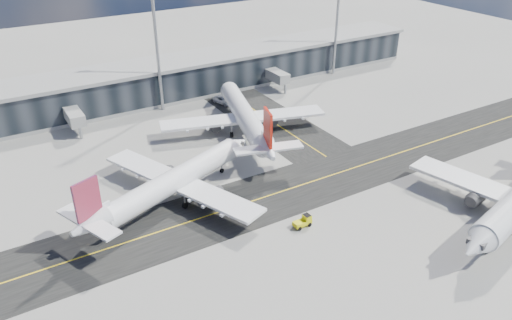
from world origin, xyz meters
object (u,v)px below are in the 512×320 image
Objects in this scene: airliner_redtail at (245,117)px; service_van at (224,100)px; airliner_af at (173,182)px; baggage_tug at (304,221)px.

service_van is (4.19, 17.48, -3.15)m from airliner_redtail.
service_van is (26.72, 33.44, -2.85)m from airliner_af.
airliner_redtail is at bearing 163.05° from baggage_tug.
airliner_af is 42.90m from service_van.
airliner_af reaches higher than service_van.
airliner_redtail is at bearing 103.68° from airliner_af.
baggage_tug is 51.41m from service_van.
baggage_tug is (14.06, -16.38, -2.79)m from airliner_af.
baggage_tug reaches higher than service_van.
airliner_redtail is 6.74× the size of service_van.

